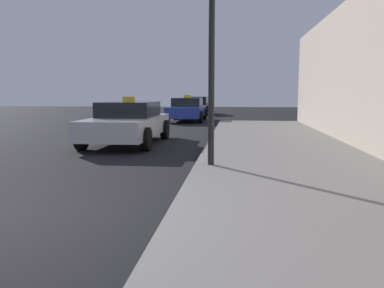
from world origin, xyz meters
The scene contains 5 objects.
sidewalk centered at (4.00, 0.00, 0.07)m, with size 4.00×32.00×0.15m, color gray.
street_lamp centered at (2.32, 3.41, 3.10)m, with size 0.36×0.36×4.31m.
car_silver centered at (-0.47, 7.51, 0.65)m, with size 2.00×4.43×1.43m.
car_blue centered at (0.12, 17.47, 0.65)m, with size 1.95×4.42×1.43m.
car_black centered at (-0.07, 24.57, 0.65)m, with size 1.96×4.30×1.27m.
Camera 1 is at (2.79, -4.20, 1.54)m, focal length 37.06 mm.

